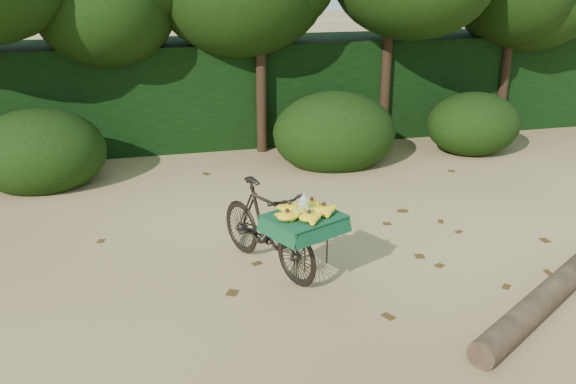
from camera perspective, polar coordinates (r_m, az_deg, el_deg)
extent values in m
plane|color=#D2B770|center=(5.89, 3.42, -10.65)|extent=(80.00, 80.00, 0.00)
imported|color=black|center=(6.38, -1.97, -3.28)|extent=(1.06, 1.62, 0.95)
cube|color=black|center=(5.83, 1.53, -2.39)|extent=(0.48, 0.52, 0.02)
cube|color=#15502A|center=(5.83, 1.53, -2.25)|extent=(0.86, 0.80, 0.01)
ellipsoid|color=#95A828|center=(5.85, 2.04, -1.65)|extent=(0.09, 0.07, 0.10)
ellipsoid|color=#95A828|center=(5.86, 1.35, -1.60)|extent=(0.09, 0.07, 0.10)
ellipsoid|color=#95A828|center=(5.80, 0.92, -1.83)|extent=(0.09, 0.07, 0.10)
ellipsoid|color=#95A828|center=(5.75, 1.34, -2.02)|extent=(0.09, 0.07, 0.10)
ellipsoid|color=#95A828|center=(5.78, 2.04, -1.91)|extent=(0.09, 0.07, 0.10)
cylinder|color=#EAE5C6|center=(5.80, 1.48, -1.36)|extent=(0.11, 0.11, 0.14)
cylinder|color=brown|center=(6.62, 24.31, -7.69)|extent=(2.99, 2.00, 0.24)
cube|color=black|center=(11.42, -6.06, 9.46)|extent=(26.00, 1.80, 1.80)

